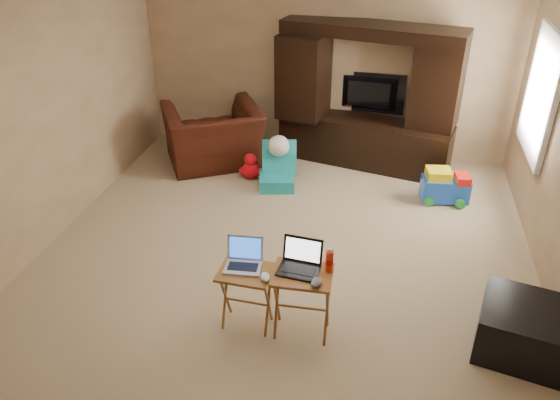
% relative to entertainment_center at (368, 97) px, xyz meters
% --- Properties ---
extents(floor, '(5.50, 5.50, 0.00)m').
position_rel_entertainment_center_xyz_m(floor, '(-0.60, -2.43, -0.93)').
color(floor, '#C7B28A').
rests_on(floor, ground).
extents(ceiling, '(5.50, 5.50, 0.00)m').
position_rel_entertainment_center_xyz_m(ceiling, '(-0.60, -2.43, 1.57)').
color(ceiling, silver).
rests_on(ceiling, ground).
extents(wall_back, '(5.00, 0.00, 5.00)m').
position_rel_entertainment_center_xyz_m(wall_back, '(-0.60, 0.32, 0.32)').
color(wall_back, tan).
rests_on(wall_back, ground).
extents(wall_front, '(5.00, 0.00, 5.00)m').
position_rel_entertainment_center_xyz_m(wall_front, '(-0.60, -5.18, 0.32)').
color(wall_front, tan).
rests_on(wall_front, ground).
extents(wall_left, '(0.00, 5.50, 5.50)m').
position_rel_entertainment_center_xyz_m(wall_left, '(-3.10, -2.43, 0.32)').
color(wall_left, tan).
rests_on(wall_left, ground).
extents(window_pane, '(0.00, 1.20, 1.20)m').
position_rel_entertainment_center_xyz_m(window_pane, '(1.88, -0.88, 0.47)').
color(window_pane, white).
rests_on(window_pane, ground).
extents(window_frame, '(0.06, 1.14, 1.34)m').
position_rel_entertainment_center_xyz_m(window_frame, '(1.86, -0.88, 0.47)').
color(window_frame, white).
rests_on(window_frame, ground).
extents(entertainment_center, '(2.35, 1.06, 1.87)m').
position_rel_entertainment_center_xyz_m(entertainment_center, '(0.00, 0.00, 0.00)').
color(entertainment_center, black).
rests_on(entertainment_center, floor).
extents(television, '(0.96, 0.20, 0.55)m').
position_rel_entertainment_center_xyz_m(television, '(-0.00, 0.22, -0.04)').
color(television, black).
rests_on(television, entertainment_center).
extents(recliner, '(1.59, 1.53, 0.79)m').
position_rel_entertainment_center_xyz_m(recliner, '(-1.99, -0.45, -0.54)').
color(recliner, '#40150D').
rests_on(recliner, floor).
extents(child_rocker, '(0.53, 0.57, 0.57)m').
position_rel_entertainment_center_xyz_m(child_rocker, '(-1.01, -0.95, -0.65)').
color(child_rocker, teal).
rests_on(child_rocker, floor).
extents(plush_toy, '(0.32, 0.26, 0.35)m').
position_rel_entertainment_center_xyz_m(plush_toy, '(-1.39, -0.78, -0.76)').
color(plush_toy, red).
rests_on(plush_toy, floor).
extents(push_toy, '(0.61, 0.48, 0.42)m').
position_rel_entertainment_center_xyz_m(push_toy, '(1.05, -0.87, -0.72)').
color(push_toy, blue).
rests_on(push_toy, floor).
extents(ottoman, '(0.79, 0.79, 0.43)m').
position_rel_entertainment_center_xyz_m(ottoman, '(1.53, -3.28, -0.72)').
color(ottoman, black).
rests_on(ottoman, floor).
extents(tray_table_left, '(0.46, 0.37, 0.57)m').
position_rel_entertainment_center_xyz_m(tray_table_left, '(-0.72, -3.46, -0.65)').
color(tray_table_left, '#976224').
rests_on(tray_table_left, floor).
extents(tray_table_right, '(0.49, 0.40, 0.63)m').
position_rel_entertainment_center_xyz_m(tray_table_right, '(-0.24, -3.46, -0.62)').
color(tray_table_right, '#975724').
rests_on(tray_table_right, floor).
extents(laptop_left, '(0.32, 0.28, 0.24)m').
position_rel_entertainment_center_xyz_m(laptop_left, '(-0.75, -3.43, -0.24)').
color(laptop_left, '#ADADB2').
rests_on(laptop_left, tray_table_left).
extents(laptop_right, '(0.35, 0.30, 0.24)m').
position_rel_entertainment_center_xyz_m(laptop_right, '(-0.28, -3.44, -0.19)').
color(laptop_right, black).
rests_on(laptop_right, tray_table_right).
extents(mouse_left, '(0.11, 0.13, 0.05)m').
position_rel_entertainment_center_xyz_m(mouse_left, '(-0.53, -3.53, -0.34)').
color(mouse_left, white).
rests_on(mouse_left, tray_table_left).
extents(mouse_right, '(0.10, 0.14, 0.05)m').
position_rel_entertainment_center_xyz_m(mouse_right, '(-0.11, -3.58, -0.28)').
color(mouse_right, '#44454A').
rests_on(mouse_right, tray_table_right).
extents(water_bottle, '(0.06, 0.06, 0.19)m').
position_rel_entertainment_center_xyz_m(water_bottle, '(-0.04, -3.38, -0.21)').
color(water_bottle, red).
rests_on(water_bottle, tray_table_right).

